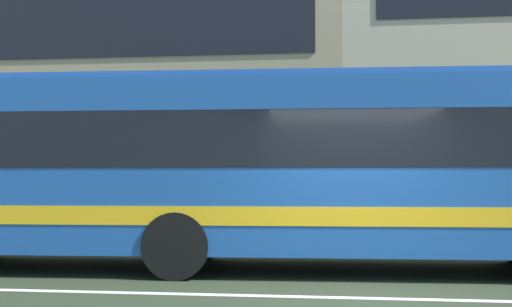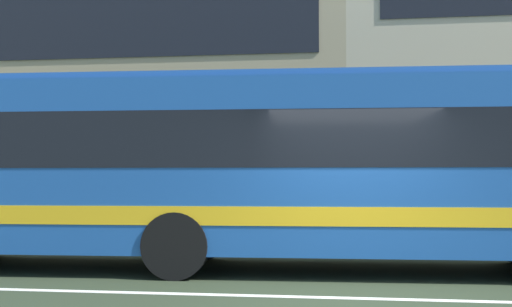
{
  "view_description": "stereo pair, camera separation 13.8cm",
  "coord_description": "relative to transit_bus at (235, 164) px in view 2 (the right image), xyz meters",
  "views": [
    {
      "loc": [
        -0.31,
        -8.13,
        1.51
      ],
      "look_at": [
        -1.56,
        1.96,
        1.89
      ],
      "focal_mm": 44.71,
      "sensor_mm": 36.0,
      "label": 1
    },
    {
      "loc": [
        -0.17,
        -8.11,
        1.51
      ],
      "look_at": [
        -1.56,
        1.96,
        1.89
      ],
      "focal_mm": 44.71,
      "sensor_mm": 36.0,
      "label": 2
    }
  ],
  "objects": [
    {
      "name": "ground_plane",
      "position": [
        1.96,
        -2.31,
        -1.73
      ],
      "size": [
        160.0,
        160.0,
        0.0
      ],
      "primitive_type": "plane",
      "color": "#283221"
    },
    {
      "name": "lane_centre_line",
      "position": [
        1.96,
        -2.31,
        -1.73
      ],
      "size": [
        60.0,
        0.16,
        0.01
      ],
      "primitive_type": "cube",
      "color": "silver",
      "rests_on": "ground_plane"
    },
    {
      "name": "apartment_block_left",
      "position": [
        -7.5,
        12.76,
        3.49
      ],
      "size": [
        18.77,
        10.91,
        10.44
      ],
      "color": "tan",
      "rests_on": "ground_plane"
    },
    {
      "name": "transit_bus",
      "position": [
        0.0,
        0.0,
        0.0
      ],
      "size": [
        11.87,
        3.0,
        3.14
      ],
      "color": "#1C4F9A",
      "rests_on": "ground_plane"
    }
  ]
}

